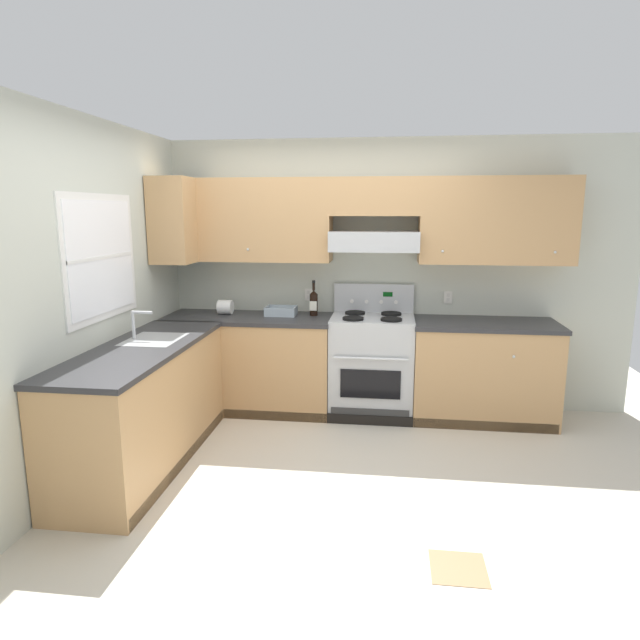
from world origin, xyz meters
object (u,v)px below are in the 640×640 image
Objects in this scene: paper_towel_roll at (225,307)px; wine_bottle at (314,302)px; stove at (372,364)px; bowl at (281,312)px.

wine_bottle is at bearing 2.48° from paper_towel_roll.
stove is 0.99m from bowl.
bowl is at bearing -173.70° from wine_bottle.
wine_bottle reaches higher than paper_towel_roll.
stove is 3.58× the size of wine_bottle.
paper_towel_roll is (-1.41, 0.07, 0.50)m from stove.
bowl is 0.55m from paper_towel_roll.
wine_bottle is 1.16× the size of bowl.
stove reaches higher than bowl.
paper_towel_roll is (-0.55, -0.00, 0.04)m from bowl.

